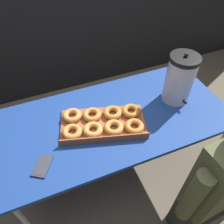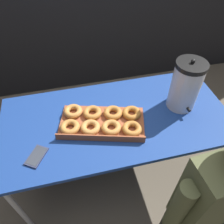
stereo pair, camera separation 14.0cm
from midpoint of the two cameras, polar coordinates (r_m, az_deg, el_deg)
The scene contains 6 objects.
ground_plane at distance 2.03m, azimuth -1.19°, elevation -14.76°, with size 12.00×12.00×0.00m, color brown.
folding_table at distance 1.48m, azimuth -1.58°, elevation -2.53°, with size 1.52×0.73×0.70m.
donut_box at distance 1.39m, azimuth -5.26°, elevation -2.84°, with size 0.59×0.42×0.05m.
coffee_urn at distance 1.52m, azimuth 14.72°, elevation 8.23°, with size 0.19×0.22×0.37m.
cell_phone at distance 1.31m, azimuth -20.69°, elevation -13.15°, with size 0.14×0.16×0.01m.
person_seated at distance 1.39m, azimuth 23.42°, elevation -18.11°, with size 0.53×0.23×1.24m.
Camera 1 is at (-0.39, -0.89, 1.78)m, focal length 35.00 mm.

